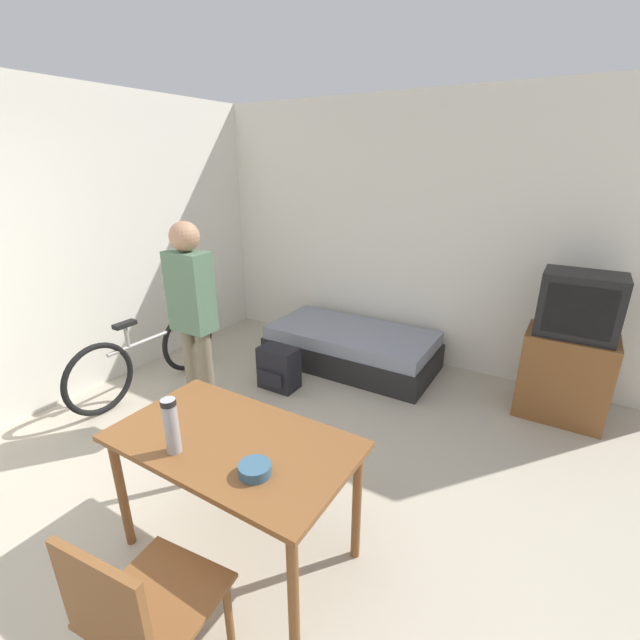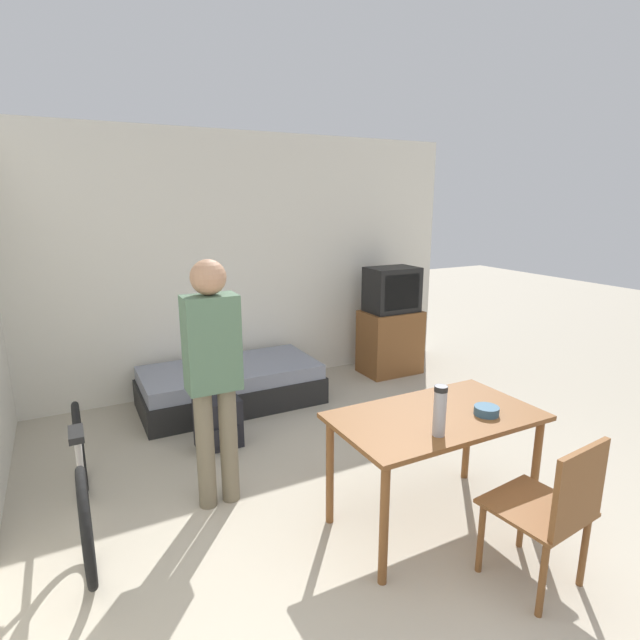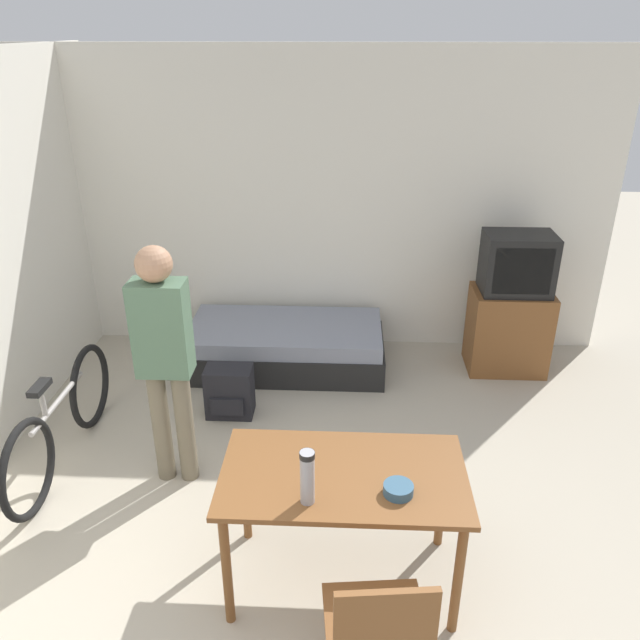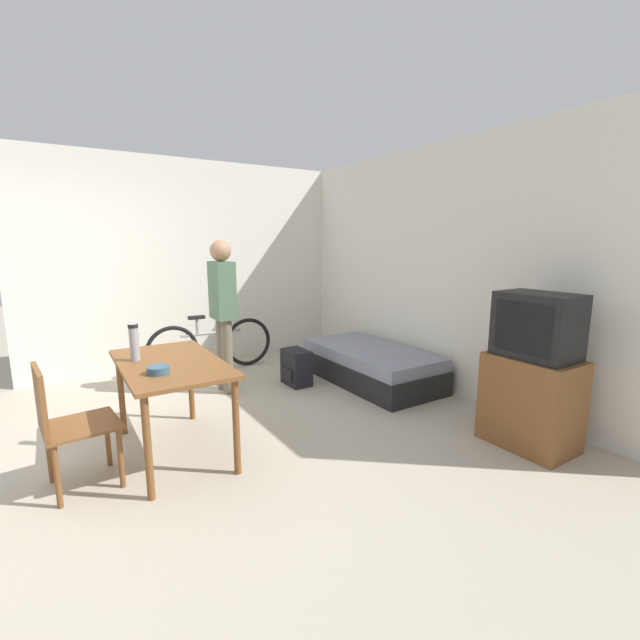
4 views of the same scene
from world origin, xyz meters
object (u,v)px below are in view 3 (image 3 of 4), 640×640
Objects in this scene: wooden_chair at (380,633)px; backpack at (230,392)px; dining_table at (343,487)px; mate_bowl at (398,489)px; daybed at (286,346)px; thermos_flask at (307,475)px; person_standing at (164,352)px; bicycle at (62,422)px; tv at (511,308)px.

backpack is at bearing 114.78° from wooden_chair.
mate_bowl is at bearing -28.14° from dining_table.
backpack reaches higher than daybed.
mate_bowl is at bearing 80.16° from wooden_chair.
thermos_flask is at bearing -170.21° from mate_bowl.
backpack is (-1.18, 1.75, -0.56)m from mate_bowl.
dining_table is at bearing -36.25° from person_standing.
daybed is 6.07× the size of thermos_flask.
dining_table is 2.20m from bicycle.
person_standing is at bearing 143.75° from dining_table.
dining_table is 0.33m from mate_bowl.
dining_table is 0.37m from thermos_flask.
wooden_chair is at bearing -99.84° from mate_bowl.
daybed is at bearing -178.33° from tv.
person_standing is (-0.59, -1.58, 0.77)m from daybed.
bicycle is (-3.39, -1.52, -0.25)m from tv.
person_standing is at bearing -147.39° from tv.
backpack is at bearing 124.00° from mate_bowl.
bicycle is 0.98× the size of person_standing.
wooden_chair is 2.11× the size of backpack.
person_standing is (0.82, -0.12, 0.64)m from bicycle.
wooden_chair is at bearing -77.22° from daybed.
tv reaches higher than bicycle.
thermos_flask is (1.79, -1.17, 0.57)m from bicycle.
wooden_chair is at bearing -56.67° from thermos_flask.
mate_bowl is at bearing -72.32° from daybed.
bicycle is at bearing -133.86° from daybed.
wooden_chair is (0.71, -3.15, 0.30)m from daybed.
mate_bowl is (0.82, -2.56, 0.57)m from daybed.
dining_table is at bearing 151.86° from mate_bowl.
wooden_chair reaches higher than daybed.
thermos_flask is at bearing -33.24° from bicycle.
person_standing is 1.43m from thermos_flask.
person_standing is (-2.57, -1.64, 0.38)m from tv.
person_standing reaches higher than bicycle.
wooden_chair is 5.85× the size of mate_bowl.
daybed is 1.86m from person_standing.
person_standing is at bearing 132.57° from thermos_flask.
wooden_chair reaches higher than mate_bowl.
mate_bowl is at bearing 9.79° from thermos_flask.
daybed is 3.24m from wooden_chair.
wooden_chair reaches higher than bicycle.
thermos_flask is at bearing -81.85° from daybed.
backpack is (-0.37, -0.81, 0.01)m from daybed.
tv is 2.53m from backpack.
daybed is at bearing 102.78° from wooden_chair.
wooden_chair is at bearing -77.14° from dining_table.
person_standing is 4.03× the size of backpack.
daybed is at bearing 102.76° from dining_table.
wooden_chair is at bearing -65.22° from backpack.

